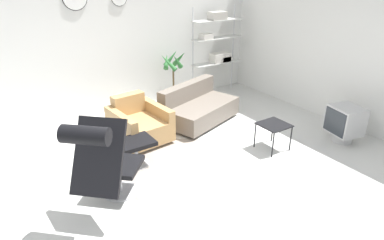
% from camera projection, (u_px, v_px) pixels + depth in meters
% --- Properties ---
extents(ground_plane, '(12.00, 12.00, 0.00)m').
position_uv_depth(ground_plane, '(192.00, 169.00, 4.89)').
color(ground_plane, silver).
extents(wall_back, '(12.00, 0.09, 2.80)m').
position_uv_depth(wall_back, '(112.00, 39.00, 6.38)').
color(wall_back, silver).
rests_on(wall_back, ground_plane).
extents(wall_right, '(0.06, 12.00, 2.80)m').
position_uv_depth(wall_right, '(344.00, 45.00, 5.91)').
color(wall_right, silver).
rests_on(wall_right, ground_plane).
extents(round_rug, '(1.91, 1.91, 0.01)m').
position_uv_depth(round_rug, '(190.00, 169.00, 4.87)').
color(round_rug, gray).
rests_on(round_rug, ground_plane).
extents(lounge_chair, '(1.08, 1.11, 1.25)m').
position_uv_depth(lounge_chair, '(103.00, 157.00, 3.76)').
color(lounge_chair, '#BCBCC1').
rests_on(lounge_chair, ground_plane).
extents(ottoman, '(0.50, 0.42, 0.39)m').
position_uv_depth(ottoman, '(136.00, 146.00, 4.88)').
color(ottoman, '#BCBCC1').
rests_on(ottoman, ground_plane).
extents(armchair_red, '(0.87, 0.96, 0.72)m').
position_uv_depth(armchair_red, '(139.00, 125.00, 5.60)').
color(armchair_red, silver).
rests_on(armchair_red, ground_plane).
extents(couch_low, '(1.59, 1.21, 0.68)m').
position_uv_depth(couch_low, '(198.00, 108.00, 6.31)').
color(couch_low, black).
rests_on(couch_low, ground_plane).
extents(side_table, '(0.43, 0.43, 0.43)m').
position_uv_depth(side_table, '(274.00, 127.00, 5.28)').
color(side_table, black).
rests_on(side_table, ground_plane).
extents(crt_television, '(0.53, 0.57, 0.61)m').
position_uv_depth(crt_television, '(345.00, 122.00, 5.54)').
color(crt_television, '#B7B7B7').
rests_on(crt_television, ground_plane).
extents(potted_plant, '(0.51, 0.50, 1.15)m').
position_uv_depth(potted_plant, '(173.00, 84.00, 6.98)').
color(potted_plant, silver).
rests_on(potted_plant, ground_plane).
extents(shelf_unit, '(1.16, 0.28, 1.90)m').
position_uv_depth(shelf_unit, '(218.00, 43.00, 7.35)').
color(shelf_unit, '#BCBCC1').
rests_on(shelf_unit, ground_plane).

